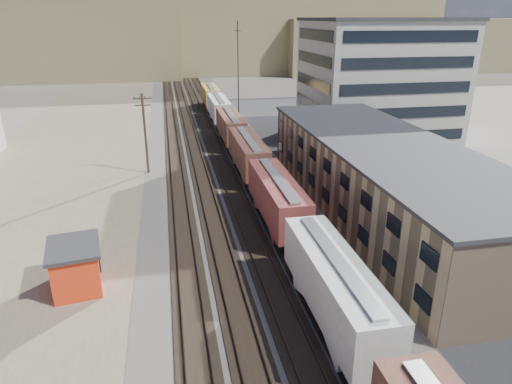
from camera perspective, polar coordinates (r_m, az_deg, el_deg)
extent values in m
cube|color=#4C4742|center=(67.26, -5.85, 4.99)|extent=(18.00, 200.00, 0.06)
cube|color=brown|center=(59.20, -24.46, 0.90)|extent=(24.00, 180.00, 0.03)
cube|color=#232326|center=(59.61, 17.25, 2.01)|extent=(26.00, 120.00, 0.04)
cube|color=black|center=(66.99, -10.12, 4.76)|extent=(2.60, 200.00, 0.08)
cube|color=#38281E|center=(66.96, -10.74, 4.82)|extent=(0.08, 200.00, 0.16)
cube|color=#38281E|center=(66.97, -9.51, 4.90)|extent=(0.08, 200.00, 0.16)
cube|color=black|center=(67.10, -7.55, 4.94)|extent=(2.60, 200.00, 0.08)
cube|color=#38281E|center=(67.03, -8.17, 4.99)|extent=(0.08, 200.00, 0.16)
cube|color=#38281E|center=(67.11, -6.94, 5.07)|extent=(0.08, 200.00, 0.16)
cube|color=black|center=(67.33, -5.00, 5.10)|extent=(2.60, 200.00, 0.08)
cube|color=#38281E|center=(67.23, -5.61, 5.16)|extent=(0.08, 200.00, 0.16)
cube|color=#38281E|center=(67.37, -4.39, 5.23)|extent=(0.08, 200.00, 0.16)
cube|color=black|center=(67.67, -2.63, 5.24)|extent=(2.60, 200.00, 0.08)
cube|color=#38281E|center=(67.54, -3.24, 5.30)|extent=(0.08, 200.00, 0.16)
cube|color=#38281E|center=(67.74, -2.03, 5.37)|extent=(0.08, 200.00, 0.16)
cube|color=black|center=(26.97, 13.52, -20.72)|extent=(2.20, 2.20, 0.90)
cube|color=black|center=(34.58, 6.63, -9.95)|extent=(2.20, 2.20, 0.90)
cube|color=#B6B3AA|center=(29.40, 9.82, -11.28)|extent=(3.00, 13.34, 3.40)
cube|color=#B7B7B2|center=(28.50, 10.04, -8.25)|extent=(0.90, 12.32, 0.16)
cube|color=black|center=(38.79, 4.40, -6.22)|extent=(2.20, 2.20, 0.90)
cube|color=black|center=(47.76, 1.19, -0.76)|extent=(2.20, 2.20, 0.90)
cube|color=brown|center=(42.38, 2.67, -0.56)|extent=(3.00, 13.34, 3.40)
cube|color=#B7B7B2|center=(41.76, 2.71, 1.72)|extent=(0.90, 12.33, 0.16)
cube|color=black|center=(52.39, 0.01, 1.25)|extent=(2.20, 2.20, 0.90)
cube|color=black|center=(61.88, -1.81, 4.36)|extent=(2.20, 2.20, 0.90)
cube|color=#4F2D22|center=(56.48, -0.99, 5.01)|extent=(3.00, 13.34, 3.40)
cube|color=#B7B7B2|center=(56.01, -1.00, 6.76)|extent=(0.90, 12.33, 0.16)
cube|color=black|center=(66.68, -2.53, 5.58)|extent=(2.20, 2.20, 0.90)
cube|color=black|center=(76.42, -3.71, 7.56)|extent=(2.20, 2.20, 0.90)
cube|color=#4F2D22|center=(71.03, -3.19, 8.31)|extent=(3.00, 13.34, 3.40)
cube|color=#B7B7B2|center=(70.66, -3.22, 9.72)|extent=(0.90, 12.33, 0.16)
cube|color=black|center=(81.30, -4.19, 8.36)|extent=(2.20, 2.20, 0.90)
cube|color=black|center=(91.17, -5.00, 9.72)|extent=(2.20, 2.20, 0.90)
cube|color=#B6B3AA|center=(85.81, -4.66, 10.48)|extent=(3.00, 13.34, 3.40)
cube|color=#B7B7B2|center=(85.51, -4.70, 11.66)|extent=(0.90, 12.32, 0.16)
cube|color=black|center=(96.10, -5.35, 10.29)|extent=(2.20, 2.20, 0.90)
cube|color=black|center=(106.05, -5.95, 11.27)|extent=(2.20, 2.20, 0.90)
cube|color=#AB712D|center=(100.71, -5.71, 12.01)|extent=(3.00, 13.34, 3.40)
cube|color=#B7B7B2|center=(100.46, -5.75, 13.01)|extent=(0.90, 12.32, 0.16)
cube|color=tan|center=(47.00, 15.73, 1.63)|extent=(12.00, 40.00, 7.00)
cube|color=#2D2D30|center=(45.98, 16.16, 5.87)|extent=(12.40, 40.40, 0.30)
cube|color=black|center=(45.11, 8.67, -0.37)|extent=(0.12, 36.00, 1.20)
cube|color=black|center=(44.12, 8.88, 3.26)|extent=(0.12, 36.00, 1.20)
cube|color=#9E998E|center=(77.78, 15.07, 13.32)|extent=(22.00, 18.00, 18.00)
cube|color=#2D2D30|center=(77.20, 15.75, 20.08)|extent=(22.60, 18.60, 0.50)
cube|color=black|center=(73.66, 7.09, 13.47)|extent=(0.12, 16.00, 16.00)
cube|color=black|center=(69.82, 18.30, 12.19)|extent=(20.00, 0.12, 16.00)
cylinder|color=#382619|center=(58.07, -13.66, 7.01)|extent=(0.32, 0.32, 10.00)
cube|color=#382619|center=(57.21, -14.04, 11.28)|extent=(2.20, 0.14, 0.14)
cube|color=#382619|center=(57.35, -13.97, 10.50)|extent=(1.90, 0.14, 0.14)
cylinder|color=black|center=(57.17, -13.44, 11.48)|extent=(0.08, 0.08, 0.22)
cylinder|color=black|center=(75.94, -2.23, 13.83)|extent=(0.16, 0.16, 18.00)
cube|color=black|center=(75.38, -2.32, 19.49)|extent=(1.20, 0.08, 0.08)
cube|color=brown|center=(176.38, -2.93, 19.52)|extent=(140.00, 45.00, 28.00)
cube|color=brown|center=(190.52, 19.93, 16.97)|extent=(110.00, 38.00, 18.00)
cube|color=brown|center=(194.49, -13.20, 19.76)|extent=(200.00, 60.00, 32.00)
cube|color=red|center=(35.69, -21.57, -8.82)|extent=(3.81, 4.69, 3.18)
cube|color=#2D2D30|center=(34.92, -21.94, -6.40)|extent=(4.29, 5.17, 0.26)
cube|color=black|center=(35.58, -18.95, -8.36)|extent=(0.27, 1.06, 1.06)
imported|color=navy|center=(63.42, 19.96, 3.51)|extent=(4.01, 6.00, 1.53)
imported|color=silver|center=(67.28, 20.66, 4.38)|extent=(2.62, 4.70, 1.51)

